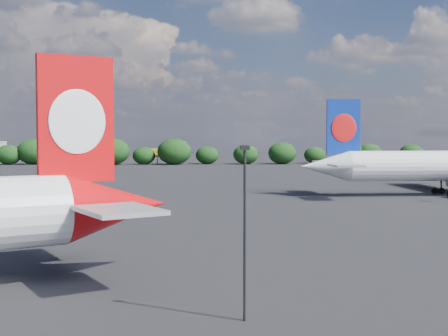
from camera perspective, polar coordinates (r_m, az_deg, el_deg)
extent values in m
plane|color=black|center=(102.71, -12.09, -3.02)|extent=(500.00, 500.00, 0.00)
cone|color=red|center=(49.80, -9.78, -3.44)|extent=(9.91, 8.34, 5.30)
cube|color=red|center=(48.41, -13.37, 4.37)|extent=(5.52, 2.90, 9.54)
ellipsoid|color=white|center=(48.10, -13.26, 4.15)|extent=(4.14, 2.04, 4.88)
ellipsoid|color=white|center=(48.71, -13.49, 4.14)|extent=(4.14, 2.04, 4.88)
cube|color=#969A9E|center=(43.59, -9.58, -3.83)|extent=(6.98, 7.77, 0.32)
cube|color=#969A9E|center=(54.54, -14.11, -2.47)|extent=(6.98, 7.77, 0.32)
cone|color=white|center=(108.98, 9.20, 0.16)|extent=(8.67, 5.60, 5.31)
cube|color=navy|center=(109.64, 10.85, 3.71)|extent=(5.85, 0.73, 9.55)
ellipsoid|color=red|center=(109.33, 10.90, 3.61)|extent=(4.46, 0.37, 4.88)
ellipsoid|color=red|center=(109.95, 10.81, 3.61)|extent=(4.46, 0.37, 4.88)
cube|color=#969A9E|center=(103.87, 11.12, 0.23)|extent=(4.99, 6.53, 0.32)
cube|color=#969A9E|center=(115.13, 9.53, 0.53)|extent=(4.99, 6.53, 0.32)
cube|color=#969A9E|center=(130.75, 19.08, -0.22)|extent=(7.63, 21.45, 0.58)
cylinder|color=black|center=(119.49, 19.25, -1.50)|extent=(0.31, 0.31, 2.65)
cylinder|color=black|center=(119.58, 19.24, -1.98)|extent=(1.18, 0.52, 1.17)
cylinder|color=black|center=(119.11, 18.73, -1.99)|extent=(1.18, 0.52, 1.17)
cylinder|color=black|center=(36.58, 1.90, -6.25)|extent=(0.16, 0.16, 10.04)
cube|color=black|center=(36.09, 1.92, 1.87)|extent=(0.55, 0.30, 0.28)
cube|color=#156B20|center=(219.55, -13.93, 1.07)|extent=(6.00, 0.30, 2.60)
cylinder|color=gray|center=(219.97, -14.57, 0.50)|extent=(0.20, 0.20, 2.00)
cylinder|color=gray|center=(219.34, -13.28, 0.51)|extent=(0.20, 0.20, 2.00)
cube|color=yellow|center=(223.78, -6.10, 1.39)|extent=(5.00, 0.30, 3.00)
cylinder|color=gray|center=(223.88, -6.09, 0.69)|extent=(0.30, 0.30, 2.50)
ellipsoid|color=black|center=(230.38, -19.09, 1.15)|extent=(9.02, 7.63, 6.94)
ellipsoid|color=black|center=(229.12, -17.02, 1.43)|extent=(11.66, 9.86, 8.97)
ellipsoid|color=black|center=(227.25, -13.57, 1.31)|extent=(10.01, 8.47, 7.70)
ellipsoid|color=black|center=(220.48, -10.17, 1.50)|extent=(12.04, 10.19, 9.26)
ellipsoid|color=black|center=(221.11, -7.33, 1.12)|extent=(7.99, 6.76, 6.15)
ellipsoid|color=black|center=(218.79, -4.55, 1.52)|extent=(11.96, 10.12, 9.20)
ellipsoid|color=black|center=(222.00, -1.54, 1.18)|extent=(8.26, 6.99, 6.35)
ellipsoid|color=black|center=(221.19, 2.01, 1.26)|extent=(9.10, 7.70, 7.00)
ellipsoid|color=black|center=(222.81, 5.34, 1.36)|extent=(10.10, 8.55, 7.77)
ellipsoid|color=black|center=(228.49, 8.30, 1.18)|extent=(7.91, 6.70, 6.09)
ellipsoid|color=black|center=(236.60, 11.29, 1.49)|extent=(10.89, 9.22, 8.38)
ellipsoid|color=black|center=(238.15, 13.13, 1.33)|extent=(9.25, 7.83, 7.12)
ellipsoid|color=black|center=(240.06, 16.76, 1.28)|extent=(9.11, 7.71, 7.01)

